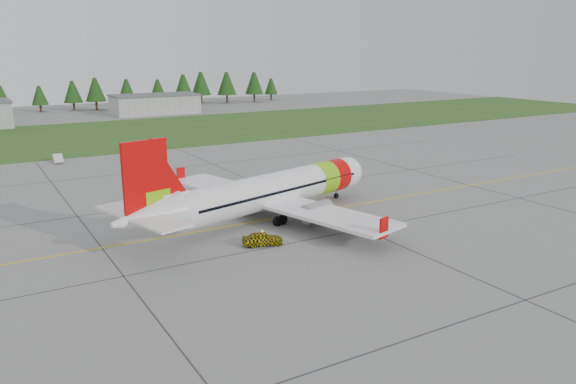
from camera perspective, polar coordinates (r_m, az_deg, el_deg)
ground at (r=54.41m, az=-0.84°, el=-5.45°), size 320.00×320.00×0.00m
aircraft at (r=62.35m, az=-1.94°, el=0.06°), size 34.19×32.21×10.57m
follow_me_car at (r=53.91m, az=-2.63°, el=-3.46°), size 1.74×1.90×3.91m
service_van at (r=101.30m, az=-22.41°, el=3.96°), size 1.53×1.46×4.13m
grass_strip at (r=130.34m, az=-19.04°, el=5.44°), size 320.00×50.00×0.03m
taxi_guideline at (r=61.13m, az=-4.55°, el=-3.23°), size 120.00×0.25×0.02m
hangar_east at (r=170.86m, az=-13.35°, el=8.65°), size 24.00×12.00×5.20m
treeline at (r=184.76m, az=-22.80°, el=9.08°), size 160.00×8.00×10.00m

